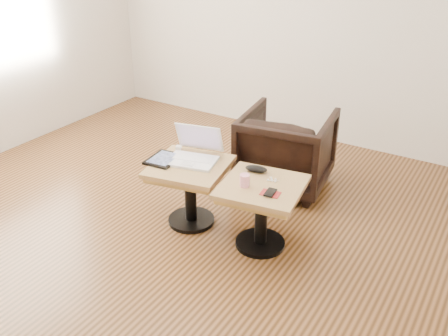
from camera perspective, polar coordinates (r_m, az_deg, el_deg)
The scene contains 11 objects.
room_shell at distance 3.11m, azimuth -7.76°, elevation 13.25°, with size 4.52×4.52×2.71m.
side_table_left at distance 3.62m, azimuth -3.92°, elevation -1.30°, with size 0.62×0.62×0.48m.
side_table_right at distance 3.37m, azimuth 4.34°, elevation -3.69°, with size 0.61×0.61×0.48m.
laptop at distance 3.62m, azimuth -3.44°, elevation 1.71°, with size 0.42×0.41×0.24m.
tablet at distance 3.64m, azimuth -6.91°, elevation 1.01°, with size 0.23×0.28×0.02m.
charging_adapter at distance 3.81m, azimuth -5.19°, elevation 2.35°, with size 0.04×0.04×0.03m, color white.
glasses_case at distance 3.45m, azimuth 3.71°, elevation -0.10°, with size 0.16×0.07×0.05m, color black.
striped_cup at distance 3.26m, azimuth 2.38°, elevation -1.43°, with size 0.07×0.07×0.08m, color #EF3976.
earbuds_tangle at distance 3.36m, azimuth 5.54°, elevation -1.34°, with size 0.08×0.05×0.01m.
phone_on_sleeve at distance 3.20m, azimuth 5.32°, elevation -2.87°, with size 0.13×0.12×0.02m.
armchair at distance 4.19m, azimuth 7.14°, elevation 2.11°, with size 0.70×0.72×0.66m, color black.
Camera 1 is at (1.93, -2.33, 2.08)m, focal length 40.00 mm.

